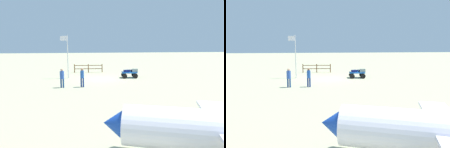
% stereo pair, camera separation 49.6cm
% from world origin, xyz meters
% --- Properties ---
extents(ground_plane, '(120.00, 120.00, 0.00)m').
position_xyz_m(ground_plane, '(0.00, 0.00, 0.00)').
color(ground_plane, '#B5B18A').
extents(luggage_cart, '(1.88, 1.33, 0.67)m').
position_xyz_m(luggage_cart, '(-3.24, -0.29, 0.47)').
color(luggage_cart, '#1458AC').
rests_on(luggage_cart, ground).
extents(suitcase_olive, '(0.70, 0.53, 0.26)m').
position_xyz_m(suitcase_olive, '(-2.92, -0.29, 0.81)').
color(suitcase_olive, '#121C53').
rests_on(suitcase_olive, luggage_cart).
extents(suitcase_maroon, '(0.65, 0.43, 0.26)m').
position_xyz_m(suitcase_maroon, '(-3.80, -0.37, 0.80)').
color(suitcase_maroon, black).
rests_on(suitcase_maroon, luggage_cart).
extents(suitcase_navy, '(0.54, 0.34, 0.25)m').
position_xyz_m(suitcase_navy, '(-3.61, -0.70, 0.80)').
color(suitcase_navy, gray).
rests_on(suitcase_navy, luggage_cart).
extents(suitcase_grey, '(0.66, 0.43, 0.40)m').
position_xyz_m(suitcase_grey, '(-3.86, -0.12, 0.87)').
color(suitcase_grey, gray).
rests_on(suitcase_grey, luggage_cart).
extents(worker_lead, '(0.42, 0.42, 1.75)m').
position_xyz_m(worker_lead, '(2.12, 4.19, 1.02)').
color(worker_lead, navy).
rests_on(worker_lead, ground).
extents(worker_trailing, '(0.39, 0.39, 1.75)m').
position_xyz_m(worker_trailing, '(3.92, 4.19, 1.04)').
color(worker_trailing, navy).
rests_on(worker_trailing, ground).
extents(airplane_near, '(7.88, 6.21, 3.09)m').
position_xyz_m(airplane_near, '(-2.45, 17.38, 1.18)').
color(airplane_near, white).
rests_on(airplane_near, ground).
extents(flagpole, '(0.84, 0.21, 4.87)m').
position_xyz_m(flagpole, '(3.81, -0.93, 2.83)').
color(flagpole, silver).
rests_on(flagpole, ground).
extents(wooden_fence, '(3.84, 0.32, 1.15)m').
position_xyz_m(wooden_fence, '(1.34, -5.26, 0.66)').
color(wooden_fence, brown).
rests_on(wooden_fence, ground).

